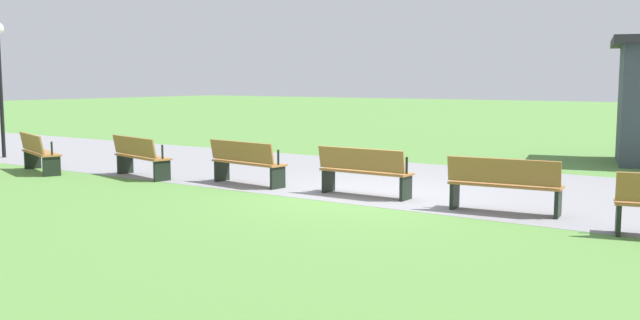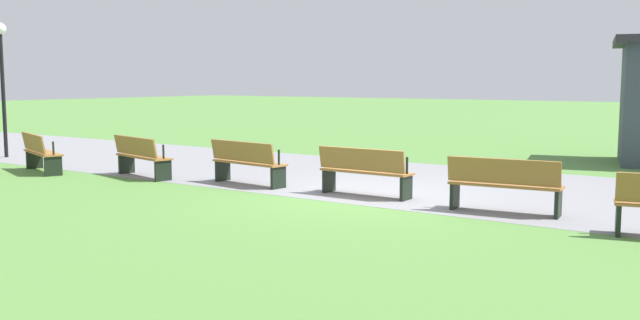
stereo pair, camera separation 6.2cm
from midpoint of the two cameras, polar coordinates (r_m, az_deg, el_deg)
ground_plane at (r=12.59m, az=3.65°, el=-2.97°), size 120.00×120.00×0.00m
path_paving at (r=14.39m, az=7.84°, el=-1.80°), size 41.01×5.91×0.01m
bench_2 at (r=16.93m, az=-22.33°, el=0.62°), size 1.80×1.03×0.89m
bench_3 at (r=15.37m, az=-14.77°, el=0.34°), size 1.80×0.86×0.89m
bench_4 at (r=13.86m, az=-6.25°, el=-0.14°), size 1.78×0.67×0.89m
bench_5 at (r=12.46m, az=3.50°, el=-0.88°), size 1.74×0.47×0.89m
bench_6 at (r=11.22m, az=14.79°, el=-1.92°), size 1.78×0.67×0.89m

